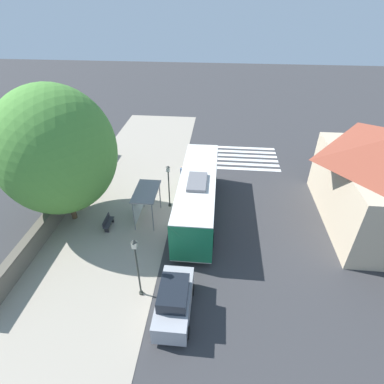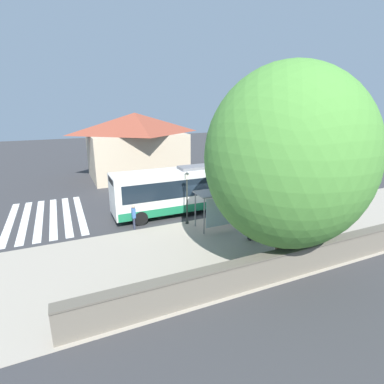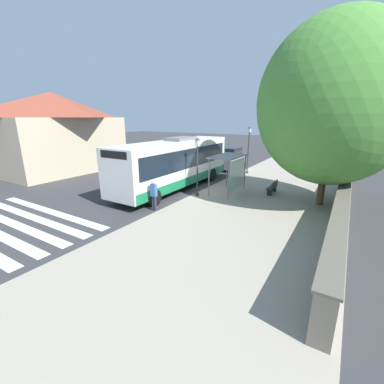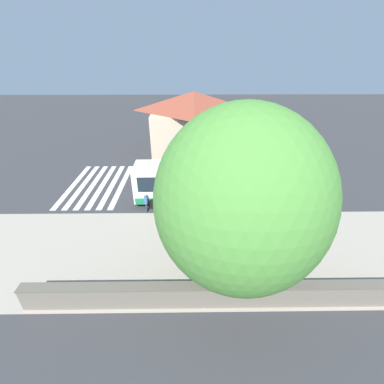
{
  "view_description": "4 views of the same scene",
  "coord_description": "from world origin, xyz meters",
  "px_view_note": "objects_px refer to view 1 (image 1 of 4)",
  "views": [
    {
      "loc": [
        3.28,
        -17.95,
        14.53
      ],
      "look_at": [
        1.56,
        0.07,
        2.34
      ],
      "focal_mm": 28.0,
      "sensor_mm": 36.0,
      "label": 1
    },
    {
      "loc": [
        -18.46,
        9.05,
        8.19
      ],
      "look_at": [
        -0.49,
        1.0,
        2.33
      ],
      "focal_mm": 28.0,
      "sensor_mm": 36.0,
      "label": 2
    },
    {
      "loc": [
        -8.52,
        15.23,
        4.94
      ],
      "look_at": [
        -1.23,
        3.36,
        0.89
      ],
      "focal_mm": 24.0,
      "sensor_mm": 36.0,
      "label": 3
    },
    {
      "loc": [
        -17.35,
        1.47,
        11.78
      ],
      "look_at": [
        -0.77,
        1.27,
        2.4
      ],
      "focal_mm": 24.0,
      "sensor_mm": 36.0,
      "label": 4
    }
  ],
  "objects_px": {
    "pedestrian": "(182,173)",
    "bus_shelter": "(144,196)",
    "street_lamp_near": "(169,183)",
    "parked_car_behind_bus": "(174,301)",
    "bench": "(108,222)",
    "street_lamp_far": "(137,264)",
    "shade_tree": "(56,151)",
    "bus": "(198,194)"
  },
  "relations": [
    {
      "from": "bus_shelter",
      "to": "street_lamp_near",
      "type": "height_order",
      "value": "street_lamp_near"
    },
    {
      "from": "bench",
      "to": "street_lamp_far",
      "type": "bearing_deg",
      "value": -55.63
    },
    {
      "from": "bus_shelter",
      "to": "pedestrian",
      "type": "height_order",
      "value": "bus_shelter"
    },
    {
      "from": "bus_shelter",
      "to": "pedestrian",
      "type": "xyz_separation_m",
      "value": [
        2.13,
        5.35,
        -1.09
      ]
    },
    {
      "from": "pedestrian",
      "to": "bench",
      "type": "bearing_deg",
      "value": -125.11
    },
    {
      "from": "shade_tree",
      "to": "street_lamp_far",
      "type": "bearing_deg",
      "value": -43.32
    },
    {
      "from": "street_lamp_near",
      "to": "street_lamp_far",
      "type": "distance_m",
      "value": 8.57
    },
    {
      "from": "bus_shelter",
      "to": "shade_tree",
      "type": "distance_m",
      "value": 6.61
    },
    {
      "from": "bus_shelter",
      "to": "street_lamp_near",
      "type": "xyz_separation_m",
      "value": [
        1.52,
        1.72,
        0.13
      ]
    },
    {
      "from": "bench",
      "to": "pedestrian",
      "type": "bearing_deg",
      "value": 54.89
    },
    {
      "from": "shade_tree",
      "to": "bench",
      "type": "bearing_deg",
      "value": -15.69
    },
    {
      "from": "bench",
      "to": "bus",
      "type": "bearing_deg",
      "value": 19.06
    },
    {
      "from": "pedestrian",
      "to": "parked_car_behind_bus",
      "type": "distance_m",
      "value": 13.26
    },
    {
      "from": "street_lamp_far",
      "to": "parked_car_behind_bus",
      "type": "xyz_separation_m",
      "value": [
        2.1,
        -1.01,
        -1.47
      ]
    },
    {
      "from": "bench",
      "to": "street_lamp_near",
      "type": "bearing_deg",
      "value": 36.64
    },
    {
      "from": "bus_shelter",
      "to": "street_lamp_far",
      "type": "bearing_deg",
      "value": -79.96
    },
    {
      "from": "bus",
      "to": "bench",
      "type": "distance_m",
      "value": 6.92
    },
    {
      "from": "bench",
      "to": "street_lamp_near",
      "type": "xyz_separation_m",
      "value": [
        4.09,
        3.04,
        1.77
      ]
    },
    {
      "from": "bus",
      "to": "parked_car_behind_bus",
      "type": "height_order",
      "value": "bus"
    },
    {
      "from": "bus",
      "to": "street_lamp_near",
      "type": "bearing_deg",
      "value": 160.42
    },
    {
      "from": "pedestrian",
      "to": "shade_tree",
      "type": "distance_m",
      "value": 10.7
    },
    {
      "from": "bench",
      "to": "street_lamp_far",
      "type": "xyz_separation_m",
      "value": [
        3.78,
        -5.52,
        2.01
      ]
    },
    {
      "from": "street_lamp_far",
      "to": "shade_tree",
      "type": "xyz_separation_m",
      "value": [
        -6.74,
        6.35,
        3.21
      ]
    },
    {
      "from": "street_lamp_far",
      "to": "bus",
      "type": "bearing_deg",
      "value": 71.21
    },
    {
      "from": "bus",
      "to": "street_lamp_near",
      "type": "height_order",
      "value": "street_lamp_near"
    },
    {
      "from": "shade_tree",
      "to": "parked_car_behind_bus",
      "type": "relative_size",
      "value": 2.5
    },
    {
      "from": "pedestrian",
      "to": "bus_shelter",
      "type": "bearing_deg",
      "value": -111.67
    },
    {
      "from": "bus_shelter",
      "to": "street_lamp_near",
      "type": "bearing_deg",
      "value": 48.47
    },
    {
      "from": "bus_shelter",
      "to": "pedestrian",
      "type": "distance_m",
      "value": 5.86
    },
    {
      "from": "pedestrian",
      "to": "shade_tree",
      "type": "xyz_separation_m",
      "value": [
        -7.65,
        -5.84,
        4.68
      ]
    },
    {
      "from": "bench",
      "to": "parked_car_behind_bus",
      "type": "bearing_deg",
      "value": -48.03
    },
    {
      "from": "pedestrian",
      "to": "street_lamp_far",
      "type": "height_order",
      "value": "street_lamp_far"
    },
    {
      "from": "bus",
      "to": "shade_tree",
      "type": "xyz_separation_m",
      "value": [
        -9.37,
        -1.38,
        3.83
      ]
    },
    {
      "from": "bus_shelter",
      "to": "parked_car_behind_bus",
      "type": "height_order",
      "value": "bus_shelter"
    },
    {
      "from": "street_lamp_far",
      "to": "parked_car_behind_bus",
      "type": "height_order",
      "value": "street_lamp_far"
    },
    {
      "from": "bus",
      "to": "pedestrian",
      "type": "height_order",
      "value": "bus"
    },
    {
      "from": "bus_shelter",
      "to": "street_lamp_far",
      "type": "relative_size",
      "value": 0.74
    },
    {
      "from": "pedestrian",
      "to": "shade_tree",
      "type": "relative_size",
      "value": 0.17
    },
    {
      "from": "bus_shelter",
      "to": "bench",
      "type": "bearing_deg",
      "value": -152.74
    },
    {
      "from": "street_lamp_far",
      "to": "bench",
      "type": "bearing_deg",
      "value": 124.37
    },
    {
      "from": "bus",
      "to": "pedestrian",
      "type": "xyz_separation_m",
      "value": [
        -1.72,
        4.46,
        -0.85
      ]
    },
    {
      "from": "street_lamp_near",
      "to": "parked_car_behind_bus",
      "type": "distance_m",
      "value": 9.81
    }
  ]
}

